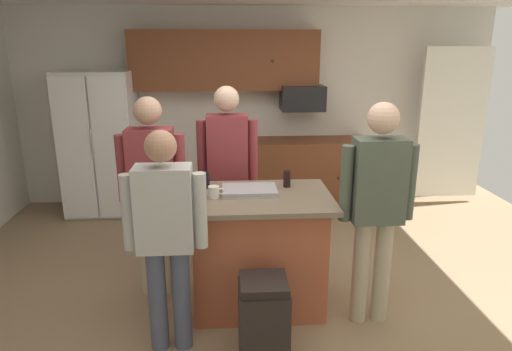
{
  "coord_description": "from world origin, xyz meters",
  "views": [
    {
      "loc": [
        -0.4,
        -3.41,
        2.14
      ],
      "look_at": [
        -0.15,
        0.32,
        1.05
      ],
      "focal_mm": 31.88,
      "sensor_mm": 36.0,
      "label": 1
    }
  ],
  "objects_px": {
    "serving_tray": "(250,190)",
    "trash_bin": "(263,320)",
    "refrigerator": "(101,144)",
    "microwave_over_range": "(302,98)",
    "person_guest_right": "(152,184)",
    "glass_short_whisky": "(205,180)",
    "person_host_foreground": "(377,200)",
    "glass_dark_ale": "(287,179)",
    "person_elder_center": "(166,230)",
    "kitchen_island": "(258,250)",
    "person_guest_left": "(228,165)",
    "mug_ceramic_white": "(214,192)"
  },
  "relations": [
    {
      "from": "person_host_foreground",
      "to": "person_guest_left",
      "type": "height_order",
      "value": "person_guest_left"
    },
    {
      "from": "refrigerator",
      "to": "person_guest_left",
      "type": "distance_m",
      "value": 2.29
    },
    {
      "from": "microwave_over_range",
      "to": "glass_dark_ale",
      "type": "distance_m",
      "value": 2.36
    },
    {
      "from": "person_elder_center",
      "to": "serving_tray",
      "type": "relative_size",
      "value": 3.66
    },
    {
      "from": "person_elder_center",
      "to": "mug_ceramic_white",
      "type": "bearing_deg",
      "value": 18.92
    },
    {
      "from": "person_guest_right",
      "to": "glass_short_whisky",
      "type": "xyz_separation_m",
      "value": [
        0.45,
        -0.04,
        0.03
      ]
    },
    {
      "from": "person_host_foreground",
      "to": "glass_short_whisky",
      "type": "bearing_deg",
      "value": -3.39
    },
    {
      "from": "person_host_foreground",
      "to": "glass_short_whisky",
      "type": "distance_m",
      "value": 1.4
    },
    {
      "from": "refrigerator",
      "to": "trash_bin",
      "type": "bearing_deg",
      "value": -59.12
    },
    {
      "from": "person_guest_right",
      "to": "glass_dark_ale",
      "type": "distance_m",
      "value": 1.13
    },
    {
      "from": "glass_dark_ale",
      "to": "trash_bin",
      "type": "distance_m",
      "value": 1.2
    },
    {
      "from": "refrigerator",
      "to": "person_host_foreground",
      "type": "bearing_deg",
      "value": -44.4
    },
    {
      "from": "mug_ceramic_white",
      "to": "glass_short_whisky",
      "type": "xyz_separation_m",
      "value": [
        -0.08,
        0.27,
        0.02
      ]
    },
    {
      "from": "person_host_foreground",
      "to": "person_guest_right",
      "type": "bearing_deg",
      "value": 0.74
    },
    {
      "from": "person_elder_center",
      "to": "person_host_foreground",
      "type": "height_order",
      "value": "person_host_foreground"
    },
    {
      "from": "person_guest_right",
      "to": "refrigerator",
      "type": "bearing_deg",
      "value": 131.98
    },
    {
      "from": "kitchen_island",
      "to": "serving_tray",
      "type": "bearing_deg",
      "value": 132.86
    },
    {
      "from": "serving_tray",
      "to": "trash_bin",
      "type": "xyz_separation_m",
      "value": [
        0.05,
        -0.77,
        -0.69
      ]
    },
    {
      "from": "person_elder_center",
      "to": "mug_ceramic_white",
      "type": "height_order",
      "value": "person_elder_center"
    },
    {
      "from": "person_guest_right",
      "to": "person_guest_left",
      "type": "bearing_deg",
      "value": 53.73
    },
    {
      "from": "person_guest_right",
      "to": "glass_dark_ale",
      "type": "height_order",
      "value": "person_guest_right"
    },
    {
      "from": "mug_ceramic_white",
      "to": "trash_bin",
      "type": "relative_size",
      "value": 0.21
    },
    {
      "from": "kitchen_island",
      "to": "person_elder_center",
      "type": "bearing_deg",
      "value": -141.56
    },
    {
      "from": "person_guest_right",
      "to": "glass_short_whisky",
      "type": "height_order",
      "value": "person_guest_right"
    },
    {
      "from": "person_elder_center",
      "to": "glass_dark_ale",
      "type": "height_order",
      "value": "person_elder_center"
    },
    {
      "from": "kitchen_island",
      "to": "serving_tray",
      "type": "xyz_separation_m",
      "value": [
        -0.07,
        0.07,
        0.5
      ]
    },
    {
      "from": "refrigerator",
      "to": "person_elder_center",
      "type": "bearing_deg",
      "value": -67.94
    },
    {
      "from": "refrigerator",
      "to": "microwave_over_range",
      "type": "bearing_deg",
      "value": 2.6
    },
    {
      "from": "microwave_over_range",
      "to": "glass_short_whisky",
      "type": "bearing_deg",
      "value": -117.7
    },
    {
      "from": "person_elder_center",
      "to": "person_guest_left",
      "type": "bearing_deg",
      "value": 32.83
    },
    {
      "from": "person_guest_right",
      "to": "person_host_foreground",
      "type": "bearing_deg",
      "value": -0.74
    },
    {
      "from": "person_elder_center",
      "to": "serving_tray",
      "type": "bearing_deg",
      "value": 6.67
    },
    {
      "from": "person_guest_right",
      "to": "glass_short_whisky",
      "type": "distance_m",
      "value": 0.45
    },
    {
      "from": "person_guest_right",
      "to": "trash_bin",
      "type": "distance_m",
      "value": 1.47
    },
    {
      "from": "serving_tray",
      "to": "trash_bin",
      "type": "relative_size",
      "value": 0.72
    },
    {
      "from": "person_guest_left",
      "to": "glass_dark_ale",
      "type": "distance_m",
      "value": 0.73
    },
    {
      "from": "person_guest_left",
      "to": "glass_dark_ale",
      "type": "xyz_separation_m",
      "value": [
        0.5,
        -0.53,
        0.01
      ]
    },
    {
      "from": "glass_dark_ale",
      "to": "glass_short_whisky",
      "type": "relative_size",
      "value": 1.03
    },
    {
      "from": "person_guest_left",
      "to": "trash_bin",
      "type": "height_order",
      "value": "person_guest_left"
    },
    {
      "from": "microwave_over_range",
      "to": "glass_dark_ale",
      "type": "relative_size",
      "value": 3.96
    },
    {
      "from": "person_guest_left",
      "to": "trash_bin",
      "type": "distance_m",
      "value": 1.63
    },
    {
      "from": "refrigerator",
      "to": "mug_ceramic_white",
      "type": "bearing_deg",
      "value": -58.06
    },
    {
      "from": "person_elder_center",
      "to": "mug_ceramic_white",
      "type": "distance_m",
      "value": 0.6
    },
    {
      "from": "mug_ceramic_white",
      "to": "kitchen_island",
      "type": "bearing_deg",
      "value": 5.42
    },
    {
      "from": "microwave_over_range",
      "to": "kitchen_island",
      "type": "xyz_separation_m",
      "value": [
        -0.75,
        -2.48,
        -0.96
      ]
    },
    {
      "from": "person_elder_center",
      "to": "serving_tray",
      "type": "distance_m",
      "value": 0.86
    },
    {
      "from": "trash_bin",
      "to": "person_guest_right",
      "type": "bearing_deg",
      "value": 131.65
    },
    {
      "from": "person_host_foreground",
      "to": "glass_dark_ale",
      "type": "height_order",
      "value": "person_host_foreground"
    },
    {
      "from": "kitchen_island",
      "to": "mug_ceramic_white",
      "type": "bearing_deg",
      "value": -174.58
    },
    {
      "from": "microwave_over_range",
      "to": "person_guest_left",
      "type": "relative_size",
      "value": 0.32
    }
  ]
}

